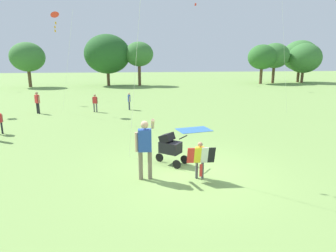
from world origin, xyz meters
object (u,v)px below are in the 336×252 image
(stroller, at_px, (170,146))
(person_kid_running, at_px, (95,102))
(person_red_shirt, at_px, (129,100))
(child_with_butterfly_kite, at_px, (200,157))
(kite_green_novelty, at_px, (55,17))
(picnic_blanket, at_px, (194,130))
(person_adult_flyer, at_px, (145,145))
(person_sitting_far, at_px, (37,101))

(stroller, xyz_separation_m, person_kid_running, (-3.40, 9.64, 0.05))
(stroller, bearing_deg, person_kid_running, 109.42)
(person_red_shirt, xyz_separation_m, person_kid_running, (-2.11, -0.53, -0.00))
(child_with_butterfly_kite, xyz_separation_m, kite_green_novelty, (-6.15, 11.38, 5.03))
(person_kid_running, bearing_deg, picnic_blanket, -46.15)
(person_adult_flyer, bearing_deg, person_red_shirt, 92.26)
(kite_green_novelty, bearing_deg, stroller, -61.56)
(person_adult_flyer, distance_m, person_red_shirt, 11.28)
(person_kid_running, bearing_deg, person_red_shirt, 13.99)
(person_kid_running, bearing_deg, kite_green_novelty, 167.79)
(stroller, height_order, kite_green_novelty, kite_green_novelty)
(child_with_butterfly_kite, bearing_deg, person_kid_running, 110.46)
(child_with_butterfly_kite, relative_size, picnic_blanket, 0.70)
(person_kid_running, bearing_deg, stroller, -70.58)
(picnic_blanket, bearing_deg, person_red_shirt, 117.27)
(stroller, height_order, person_sitting_far, person_sitting_far)
(stroller, relative_size, person_kid_running, 0.92)
(child_with_butterfly_kite, xyz_separation_m, person_kid_running, (-4.08, 10.93, 0.01))
(person_sitting_far, bearing_deg, child_with_butterfly_kite, -55.39)
(person_adult_flyer, height_order, person_red_shirt, person_adult_flyer)
(child_with_butterfly_kite, xyz_separation_m, stroller, (-0.68, 1.29, -0.04))
(kite_green_novelty, bearing_deg, picnic_blanket, -38.81)
(person_red_shirt, relative_size, picnic_blanket, 0.73)
(kite_green_novelty, distance_m, person_red_shirt, 6.53)
(child_with_butterfly_kite, height_order, picnic_blanket, child_with_butterfly_kite)
(kite_green_novelty, height_order, picnic_blanket, kite_green_novelty)
(stroller, xyz_separation_m, kite_green_novelty, (-5.47, 10.09, 5.08))
(kite_green_novelty, xyz_separation_m, picnic_blanket, (7.20, -5.79, -5.68))
(person_sitting_far, xyz_separation_m, picnic_blanket, (8.54, -5.26, -0.78))
(person_sitting_far, bearing_deg, person_red_shirt, 6.36)
(person_kid_running, distance_m, picnic_blanket, 7.44)
(stroller, height_order, picnic_blanket, stroller)
(person_adult_flyer, xyz_separation_m, person_red_shirt, (-0.45, 11.27, -0.35))
(person_red_shirt, height_order, person_kid_running, same)
(person_adult_flyer, relative_size, person_sitting_far, 1.32)
(person_adult_flyer, xyz_separation_m, kite_green_novelty, (-4.62, 11.19, 4.67))
(person_red_shirt, height_order, person_sitting_far, person_sitting_far)
(stroller, bearing_deg, picnic_blanket, 67.99)
(child_with_butterfly_kite, bearing_deg, person_sitting_far, 124.61)
(person_adult_flyer, bearing_deg, picnic_blanket, 64.44)
(person_red_shirt, bearing_deg, picnic_blanket, -62.73)
(person_sitting_far, bearing_deg, person_kid_running, 1.49)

